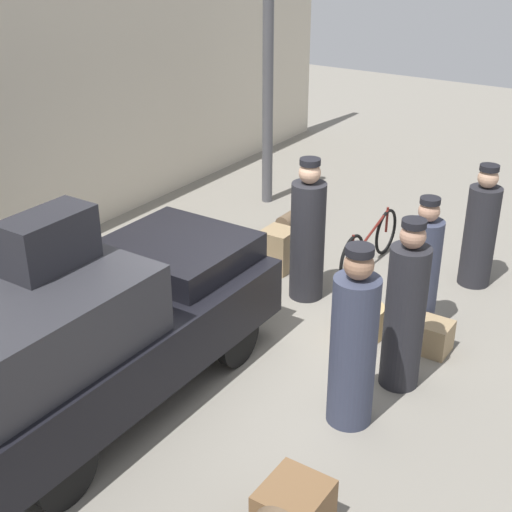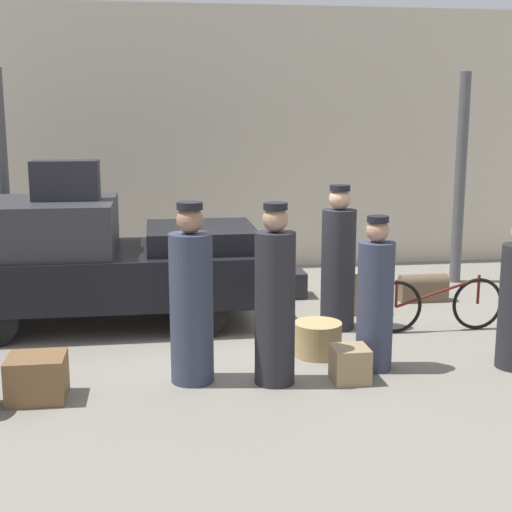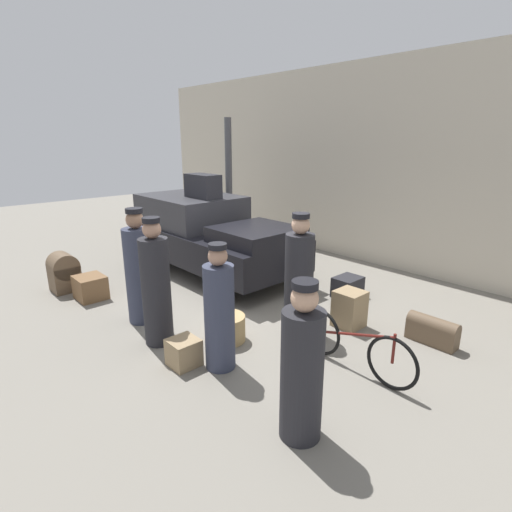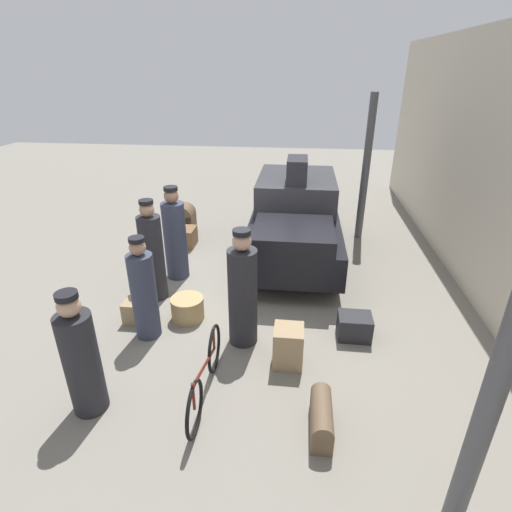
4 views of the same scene
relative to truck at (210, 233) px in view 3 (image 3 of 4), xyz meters
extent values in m
plane|color=gray|center=(1.92, -0.80, -0.88)|extent=(30.00, 30.00, 0.00)
cube|color=beige|center=(1.92, 3.28, 1.37)|extent=(16.00, 0.15, 4.50)
cylinder|color=#4C4C51|center=(-1.29, 1.57, 0.79)|extent=(0.18, 0.18, 3.34)
cylinder|color=black|center=(1.41, 0.84, -0.56)|extent=(0.64, 0.12, 0.64)
cylinder|color=black|center=(1.41, -0.84, -0.56)|extent=(0.64, 0.12, 0.64)
cylinder|color=black|center=(-1.04, 0.84, -0.56)|extent=(0.64, 0.12, 0.64)
cylinder|color=black|center=(-1.04, -0.84, -0.56)|extent=(0.64, 0.12, 0.64)
cube|color=black|center=(0.18, 0.00, -0.22)|extent=(3.96, 1.84, 0.63)
cube|color=#2D2D33|center=(-0.71, 0.00, 0.42)|extent=(2.18, 1.69, 0.65)
cube|color=black|center=(1.47, 0.00, 0.23)|extent=(1.39, 1.43, 0.28)
torus|color=black|center=(4.89, -0.98, -0.54)|extent=(0.67, 0.04, 0.67)
torus|color=black|center=(3.82, -0.98, -0.54)|extent=(0.67, 0.04, 0.67)
cylinder|color=#591914|center=(4.36, -0.98, -0.38)|extent=(1.08, 0.04, 0.36)
cylinder|color=#591914|center=(3.82, -0.98, -0.37)|extent=(0.04, 0.04, 0.34)
cylinder|color=#591914|center=(4.89, -0.98, -0.36)|extent=(0.04, 0.04, 0.37)
cylinder|color=tan|center=(2.67, -1.68, -0.69)|extent=(0.54, 0.54, 0.38)
cylinder|color=#33384C|center=(1.23, -2.27, -0.11)|extent=(0.44, 0.44, 1.53)
sphere|color=#936B51|center=(1.23, -2.27, 0.79)|extent=(0.27, 0.27, 0.27)
cylinder|color=black|center=(1.23, -2.27, 0.92)|extent=(0.26, 0.26, 0.07)
cylinder|color=#232328|center=(2.05, -2.43, -0.10)|extent=(0.41, 0.41, 1.55)
sphere|color=tan|center=(2.05, -2.43, 0.80)|extent=(0.25, 0.25, 0.25)
cylinder|color=black|center=(2.05, -2.43, 0.93)|extent=(0.24, 0.24, 0.07)
cylinder|color=#33384C|center=(3.17, -2.18, -0.19)|extent=(0.39, 0.39, 1.38)
sphere|color=tan|center=(3.17, -2.18, 0.62)|extent=(0.24, 0.24, 0.24)
cylinder|color=black|center=(3.17, -2.18, 0.74)|extent=(0.23, 0.23, 0.07)
cylinder|color=#232328|center=(3.15, -0.68, -0.12)|extent=(0.43, 0.43, 1.52)
sphere|color=tan|center=(3.15, -0.68, 0.78)|extent=(0.27, 0.27, 0.27)
cylinder|color=black|center=(3.15, -0.68, 0.91)|extent=(0.25, 0.25, 0.07)
cylinder|color=#232328|center=(4.69, -2.35, -0.21)|extent=(0.41, 0.41, 1.34)
sphere|color=tan|center=(4.69, -2.35, 0.59)|extent=(0.26, 0.26, 0.26)
cylinder|color=black|center=(4.69, -2.35, 0.72)|extent=(0.24, 0.24, 0.07)
cube|color=#937A56|center=(2.82, -2.51, -0.70)|extent=(0.37, 0.37, 0.36)
cube|color=brown|center=(-0.26, -2.55, -0.66)|extent=(0.54, 0.49, 0.43)
cube|color=#937A56|center=(3.60, 0.02, -0.59)|extent=(0.42, 0.41, 0.58)
cube|color=brown|center=(4.73, 0.45, -0.74)|extent=(0.70, 0.24, 0.28)
cylinder|color=brown|center=(4.73, 0.45, -0.60)|extent=(0.70, 0.24, 0.24)
cube|color=#232328|center=(2.88, 1.01, -0.69)|extent=(0.41, 0.51, 0.38)
cube|color=brown|center=(-1.01, -2.75, -0.63)|extent=(0.49, 0.49, 0.50)
cylinder|color=brown|center=(-1.01, -2.75, -0.37)|extent=(0.49, 0.49, 0.49)
cube|color=#232328|center=(-0.21, 0.00, 0.99)|extent=(0.83, 0.42, 0.50)
camera|label=1|loc=(-3.89, -4.61, 3.53)|focal=50.00mm
camera|label=2|loc=(0.90, -9.20, 1.79)|focal=50.00mm
camera|label=3|loc=(6.85, -4.92, 1.98)|focal=28.00mm
camera|label=4|loc=(8.10, 0.08, 2.93)|focal=28.00mm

